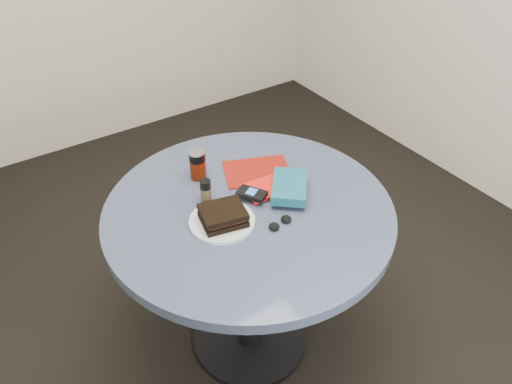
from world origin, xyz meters
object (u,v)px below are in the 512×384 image
novel (290,187)px  mp3_player (252,194)px  soda_can (198,165)px  table (249,241)px  plate (222,221)px  magazine (257,171)px  sandwich (223,215)px  pepper_grinder (206,191)px  red_book (268,188)px  headphones (280,223)px

novel → mp3_player: size_ratio=1.59×
mp3_player → soda_can: bearing=112.3°
table → plate: bearing=-168.9°
magazine → novel: (0.02, -0.18, 0.03)m
sandwich → pepper_grinder: 0.14m
pepper_grinder → novel: 0.29m
plate → magazine: (0.26, 0.18, -0.00)m
red_book → headphones: 0.19m
pepper_grinder → red_book: size_ratio=0.51×
red_book → sandwich: bearing=-157.6°
table → headphones: headphones is taller
plate → table: bearing=11.1°
plate → magazine: plate is taller
table → pepper_grinder: 0.26m
soda_can → headphones: bearing=-76.2°
sandwich → novel: sandwich is taller
soda_can → magazine: 0.23m
table → plate: plate is taller
soda_can → headphones: soda_can is taller
soda_can → table: bearing=-76.1°
table → mp3_player: bearing=41.3°
table → soda_can: size_ratio=8.84×
table → pepper_grinder: pepper_grinder is taller
sandwich → novel: size_ratio=0.89×
plate → headphones: headphones is taller
magazine → table: bearing=-109.0°
table → plate: 0.21m
mp3_player → red_book: bearing=9.0°
plate → novel: novel is taller
headphones → mp3_player: bearing=91.3°
table → novel: bearing=-9.4°
pepper_grinder → magazine: size_ratio=0.36×
plate → mp3_player: 0.16m
red_book → mp3_player: bearing=-165.7°
sandwich → novel: bearing=1.3°
table → headphones: (0.03, -0.14, 0.17)m
pepper_grinder → headphones: pepper_grinder is taller
table → red_book: (0.11, 0.04, 0.17)m
table → novel: 0.25m
table → sandwich: bearing=-165.1°
pepper_grinder → table: bearing=-45.6°
mp3_player → novel: bearing=-22.5°
soda_can → pepper_grinder: bearing=-107.8°
soda_can → plate: bearing=-102.4°
magazine → novel: 0.18m
sandwich → mp3_player: sandwich is taller
mp3_player → pepper_grinder: bearing=148.8°
pepper_grinder → mp3_player: size_ratio=0.76×
headphones → plate: bearing=143.4°
pepper_grinder → novel: bearing=-27.2°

